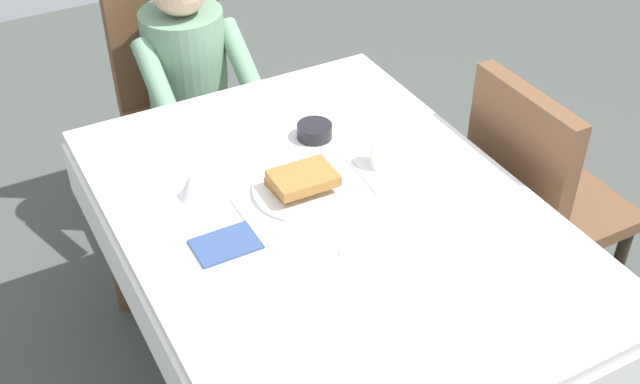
{
  "coord_description": "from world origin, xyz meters",
  "views": [
    {
      "loc": [
        -0.84,
        -1.49,
        2.13
      ],
      "look_at": [
        -0.01,
        0.04,
        0.79
      ],
      "focal_mm": 45.02,
      "sensor_mm": 36.0,
      "label": 1
    }
  ],
  "objects_px": {
    "chair_diner": "(180,90)",
    "bowl_butter": "(315,131)",
    "diner_person": "(191,76)",
    "knife_right_of_plate": "(363,175)",
    "plate_breakfast": "(302,189)",
    "spoon_near_edge": "(366,248)",
    "breakfast_stack": "(302,179)",
    "chair_right_side": "(536,191)",
    "cup_coffee": "(383,152)",
    "dining_table_main": "(330,237)",
    "fork_left_of_plate": "(243,215)",
    "syrup_pitcher": "(191,186)"
  },
  "relations": [
    {
      "from": "cup_coffee",
      "to": "bowl_butter",
      "type": "xyz_separation_m",
      "value": [
        -0.11,
        0.22,
        -0.02
      ]
    },
    {
      "from": "diner_person",
      "to": "syrup_pitcher",
      "type": "bearing_deg",
      "value": 69.75
    },
    {
      "from": "dining_table_main",
      "to": "syrup_pitcher",
      "type": "distance_m",
      "value": 0.42
    },
    {
      "from": "diner_person",
      "to": "bowl_butter",
      "type": "relative_size",
      "value": 10.18
    },
    {
      "from": "breakfast_stack",
      "to": "fork_left_of_plate",
      "type": "height_order",
      "value": "breakfast_stack"
    },
    {
      "from": "chair_right_side",
      "to": "spoon_near_edge",
      "type": "xyz_separation_m",
      "value": [
        -0.76,
        -0.18,
        0.21
      ]
    },
    {
      "from": "dining_table_main",
      "to": "chair_right_side",
      "type": "bearing_deg",
      "value": 0.0
    },
    {
      "from": "syrup_pitcher",
      "to": "spoon_near_edge",
      "type": "height_order",
      "value": "syrup_pitcher"
    },
    {
      "from": "cup_coffee",
      "to": "chair_diner",
      "type": "bearing_deg",
      "value": 104.5
    },
    {
      "from": "knife_right_of_plate",
      "to": "spoon_near_edge",
      "type": "distance_m",
      "value": 0.32
    },
    {
      "from": "chair_diner",
      "to": "plate_breakfast",
      "type": "xyz_separation_m",
      "value": [
        -0.0,
        -1.05,
        0.22
      ]
    },
    {
      "from": "dining_table_main",
      "to": "plate_breakfast",
      "type": "xyz_separation_m",
      "value": [
        -0.03,
        0.12,
        0.1
      ]
    },
    {
      "from": "dining_table_main",
      "to": "fork_left_of_plate",
      "type": "xyz_separation_m",
      "value": [
        -0.22,
        0.1,
        0.09
      ]
    },
    {
      "from": "spoon_near_edge",
      "to": "plate_breakfast",
      "type": "bearing_deg",
      "value": 107.54
    },
    {
      "from": "breakfast_stack",
      "to": "syrup_pitcher",
      "type": "xyz_separation_m",
      "value": [
        -0.28,
        0.13,
        -0.01
      ]
    },
    {
      "from": "diner_person",
      "to": "cup_coffee",
      "type": "relative_size",
      "value": 9.91
    },
    {
      "from": "cup_coffee",
      "to": "syrup_pitcher",
      "type": "distance_m",
      "value": 0.57
    },
    {
      "from": "dining_table_main",
      "to": "diner_person",
      "type": "distance_m",
      "value": 1.01
    },
    {
      "from": "diner_person",
      "to": "knife_right_of_plate",
      "type": "distance_m",
      "value": 0.94
    },
    {
      "from": "chair_diner",
      "to": "fork_left_of_plate",
      "type": "xyz_separation_m",
      "value": [
        -0.19,
        -1.07,
        0.21
      ]
    },
    {
      "from": "dining_table_main",
      "to": "chair_right_side",
      "type": "relative_size",
      "value": 1.64
    },
    {
      "from": "plate_breakfast",
      "to": "syrup_pitcher",
      "type": "distance_m",
      "value": 0.31
    },
    {
      "from": "dining_table_main",
      "to": "chair_right_side",
      "type": "distance_m",
      "value": 0.78
    },
    {
      "from": "dining_table_main",
      "to": "diner_person",
      "type": "relative_size",
      "value": 1.36
    },
    {
      "from": "cup_coffee",
      "to": "knife_right_of_plate",
      "type": "relative_size",
      "value": 0.57
    },
    {
      "from": "syrup_pitcher",
      "to": "cup_coffee",
      "type": "bearing_deg",
      "value": -12.54
    },
    {
      "from": "plate_breakfast",
      "to": "spoon_near_edge",
      "type": "distance_m",
      "value": 0.3
    },
    {
      "from": "plate_breakfast",
      "to": "knife_right_of_plate",
      "type": "xyz_separation_m",
      "value": [
        0.19,
        -0.02,
        -0.01
      ]
    },
    {
      "from": "diner_person",
      "to": "plate_breakfast",
      "type": "xyz_separation_m",
      "value": [
        -0.0,
        -0.89,
        0.08
      ]
    },
    {
      "from": "chair_right_side",
      "to": "spoon_near_edge",
      "type": "bearing_deg",
      "value": -76.98
    },
    {
      "from": "dining_table_main",
      "to": "bowl_butter",
      "type": "bearing_deg",
      "value": 68.67
    },
    {
      "from": "diner_person",
      "to": "syrup_pitcher",
      "type": "height_order",
      "value": "diner_person"
    },
    {
      "from": "knife_right_of_plate",
      "to": "diner_person",
      "type": "bearing_deg",
      "value": 15.25
    },
    {
      "from": "breakfast_stack",
      "to": "diner_person",
      "type": "bearing_deg",
      "value": 89.78
    },
    {
      "from": "cup_coffee",
      "to": "knife_right_of_plate",
      "type": "distance_m",
      "value": 0.09
    },
    {
      "from": "chair_diner",
      "to": "diner_person",
      "type": "relative_size",
      "value": 0.83
    },
    {
      "from": "fork_left_of_plate",
      "to": "cup_coffee",
      "type": "bearing_deg",
      "value": -85.93
    },
    {
      "from": "chair_right_side",
      "to": "fork_left_of_plate",
      "type": "bearing_deg",
      "value": -95.83
    },
    {
      "from": "fork_left_of_plate",
      "to": "knife_right_of_plate",
      "type": "height_order",
      "value": "same"
    },
    {
      "from": "cup_coffee",
      "to": "diner_person",
      "type": "bearing_deg",
      "value": 106.9
    },
    {
      "from": "plate_breakfast",
      "to": "bowl_butter",
      "type": "distance_m",
      "value": 0.28
    },
    {
      "from": "cup_coffee",
      "to": "syrup_pitcher",
      "type": "bearing_deg",
      "value": 167.46
    },
    {
      "from": "cup_coffee",
      "to": "dining_table_main",
      "type": "bearing_deg",
      "value": -153.05
    },
    {
      "from": "chair_diner",
      "to": "bowl_butter",
      "type": "xyz_separation_m",
      "value": [
        0.16,
        -0.82,
        0.23
      ]
    },
    {
      "from": "fork_left_of_plate",
      "to": "dining_table_main",
      "type": "bearing_deg",
      "value": -113.72
    },
    {
      "from": "chair_right_side",
      "to": "plate_breakfast",
      "type": "xyz_separation_m",
      "value": [
        -0.8,
        0.12,
        0.22
      ]
    },
    {
      "from": "dining_table_main",
      "to": "bowl_butter",
      "type": "height_order",
      "value": "bowl_butter"
    },
    {
      "from": "dining_table_main",
      "to": "syrup_pitcher",
      "type": "height_order",
      "value": "syrup_pitcher"
    },
    {
      "from": "dining_table_main",
      "to": "syrup_pitcher",
      "type": "bearing_deg",
      "value": 141.26
    },
    {
      "from": "breakfast_stack",
      "to": "chair_right_side",
      "type": "bearing_deg",
      "value": -8.31
    }
  ]
}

